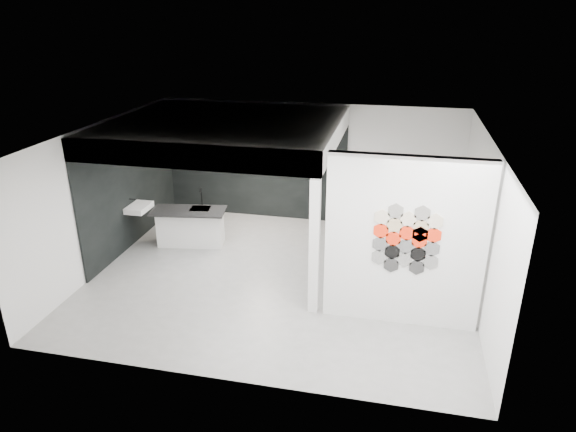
% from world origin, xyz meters
% --- Properties ---
extents(floor, '(7.00, 6.00, 0.01)m').
position_xyz_m(floor, '(0.00, 0.00, -0.01)').
color(floor, gray).
extents(partition_panel, '(2.45, 0.15, 2.80)m').
position_xyz_m(partition_panel, '(2.23, -1.00, 1.40)').
color(partition_panel, silver).
rests_on(partition_panel, floor).
extents(bay_clad_back, '(4.40, 0.04, 2.35)m').
position_xyz_m(bay_clad_back, '(-1.30, 2.97, 1.18)').
color(bay_clad_back, black).
rests_on(bay_clad_back, floor).
extents(bay_clad_left, '(0.04, 4.00, 2.35)m').
position_xyz_m(bay_clad_left, '(-3.47, 1.00, 1.18)').
color(bay_clad_left, black).
rests_on(bay_clad_left, floor).
extents(bulkhead, '(4.40, 4.00, 0.40)m').
position_xyz_m(bulkhead, '(-1.30, 1.00, 2.55)').
color(bulkhead, silver).
rests_on(bulkhead, corner_column).
extents(corner_column, '(0.16, 0.16, 2.35)m').
position_xyz_m(corner_column, '(0.82, -1.00, 1.18)').
color(corner_column, silver).
rests_on(corner_column, floor).
extents(fascia_beam, '(4.40, 0.16, 0.40)m').
position_xyz_m(fascia_beam, '(-1.30, -0.92, 2.55)').
color(fascia_beam, silver).
rests_on(fascia_beam, corner_column).
extents(wall_basin, '(0.40, 0.60, 0.12)m').
position_xyz_m(wall_basin, '(-3.24, 0.80, 0.85)').
color(wall_basin, silver).
rests_on(wall_basin, bay_clad_left).
extents(display_shelf, '(3.00, 0.15, 0.04)m').
position_xyz_m(display_shelf, '(-1.20, 2.87, 1.30)').
color(display_shelf, black).
rests_on(display_shelf, bay_clad_back).
extents(kitchen_island, '(1.63, 0.91, 1.25)m').
position_xyz_m(kitchen_island, '(-2.21, 1.03, 0.42)').
color(kitchen_island, silver).
rests_on(kitchen_island, floor).
extents(stockpot, '(0.29, 0.29, 0.19)m').
position_xyz_m(stockpot, '(-2.36, 2.87, 1.41)').
color(stockpot, black).
rests_on(stockpot, display_shelf).
extents(kettle, '(0.24, 0.24, 0.17)m').
position_xyz_m(kettle, '(-0.18, 2.87, 1.41)').
color(kettle, black).
rests_on(kettle, display_shelf).
extents(glass_bowl, '(0.16, 0.16, 0.09)m').
position_xyz_m(glass_bowl, '(0.15, 2.87, 1.37)').
color(glass_bowl, gray).
rests_on(glass_bowl, display_shelf).
extents(glass_vase, '(0.11, 0.11, 0.13)m').
position_xyz_m(glass_vase, '(0.15, 2.87, 1.38)').
color(glass_vase, gray).
rests_on(glass_vase, display_shelf).
extents(bottle_dark, '(0.07, 0.07, 0.18)m').
position_xyz_m(bottle_dark, '(-1.40, 2.87, 1.41)').
color(bottle_dark, black).
rests_on(bottle_dark, display_shelf).
extents(utensil_cup, '(0.12, 0.12, 0.11)m').
position_xyz_m(utensil_cup, '(-1.87, 2.87, 1.38)').
color(utensil_cup, black).
rests_on(utensil_cup, display_shelf).
extents(hex_tile_cluster, '(1.04, 0.02, 1.16)m').
position_xyz_m(hex_tile_cluster, '(2.26, -1.09, 1.50)').
color(hex_tile_cluster, silver).
rests_on(hex_tile_cluster, partition_panel).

